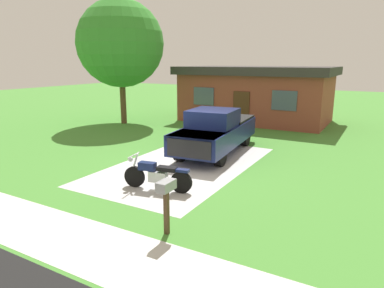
% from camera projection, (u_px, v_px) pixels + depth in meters
% --- Properties ---
extents(ground_plane, '(80.00, 80.00, 0.00)m').
position_uv_depth(ground_plane, '(184.00, 165.00, 12.92)').
color(ground_plane, '#468933').
extents(driveway_pad, '(4.48, 7.93, 0.01)m').
position_uv_depth(driveway_pad, '(184.00, 165.00, 12.92)').
color(driveway_pad, beige).
rests_on(driveway_pad, ground).
extents(sidewalk_strip, '(36.00, 1.80, 0.01)m').
position_uv_depth(sidewalk_strip, '(51.00, 232.00, 7.84)').
color(sidewalk_strip, silver).
rests_on(sidewalk_strip, ground).
extents(motorcycle, '(2.20, 0.76, 1.09)m').
position_uv_depth(motorcycle, '(157.00, 175.00, 10.31)').
color(motorcycle, black).
rests_on(motorcycle, ground).
extents(pickup_truck, '(2.52, 5.78, 1.90)m').
position_uv_depth(pickup_truck, '(216.00, 130.00, 14.55)').
color(pickup_truck, black).
rests_on(pickup_truck, ground).
extents(mailbox, '(0.26, 0.48, 1.26)m').
position_uv_depth(mailbox, '(166.00, 193.00, 7.54)').
color(mailbox, '#4C3823').
rests_on(mailbox, ground).
extents(shade_tree, '(5.24, 5.24, 7.49)m').
position_uv_depth(shade_tree, '(120.00, 44.00, 20.64)').
color(shade_tree, brown).
rests_on(shade_tree, ground).
extents(neighbor_house, '(9.60, 5.60, 3.50)m').
position_uv_depth(neighbor_house, '(256.00, 93.00, 22.30)').
color(neighbor_house, brown).
rests_on(neighbor_house, ground).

